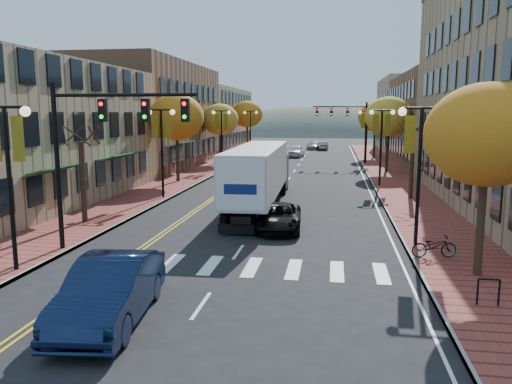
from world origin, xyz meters
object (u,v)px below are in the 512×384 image
at_px(semi_truck, 260,172).
at_px(navy_sedan, 110,290).
at_px(bicycle, 434,246).
at_px(black_suv, 279,217).

bearing_deg(semi_truck, navy_sedan, -96.84).
xyz_separation_m(semi_truck, bicycle, (8.40, -10.00, -1.64)).
bearing_deg(navy_sedan, semi_truck, 78.18).
relative_size(navy_sedan, black_suv, 1.16).
height_order(navy_sedan, black_suv, navy_sedan).
relative_size(semi_truck, black_suv, 3.31).
xyz_separation_m(semi_truck, black_suv, (1.77, -5.63, -1.60)).
xyz_separation_m(black_suv, bicycle, (6.63, -4.38, -0.04)).
bearing_deg(semi_truck, black_suv, -73.82).
bearing_deg(bicycle, navy_sedan, 115.59).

